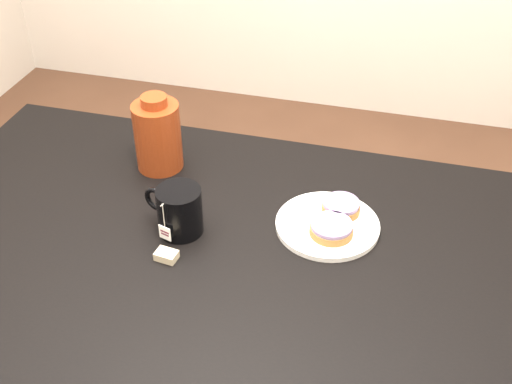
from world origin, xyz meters
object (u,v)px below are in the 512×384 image
plate (327,224)px  mug (179,210)px  teabag_pouch (167,255)px  bagel_back (341,207)px  bagel_front (331,228)px  table (209,274)px  bagel_package (158,135)px

plate → mug: (-0.31, -0.09, 0.05)m
teabag_pouch → bagel_back: bearing=35.6°
plate → teabag_pouch: (-0.31, -0.19, 0.00)m
bagel_front → mug: (-0.32, -0.06, 0.03)m
bagel_front → table: bearing=-159.5°
mug → bagel_package: bagel_package is taller
teabag_pouch → bagel_package: bearing=113.7°
plate → bagel_package: (-0.44, 0.13, 0.08)m
bagel_package → teabag_pouch: bearing=-66.3°
table → bagel_front: 0.29m
plate → bagel_front: bagel_front is taller
bagel_package → bagel_front: bearing=-19.5°
bagel_back → mug: 0.36m
teabag_pouch → bagel_front: bearing=25.8°
mug → table: bearing=-8.4°
plate → bagel_back: size_ratio=2.41×
table → teabag_pouch: size_ratio=31.11×
table → bagel_package: size_ratio=7.18×
mug → teabag_pouch: size_ratio=3.40×
table → plate: size_ratio=6.12×
bagel_package → plate: bearing=-16.3°
bagel_front → teabag_pouch: bagel_front is taller
table → bagel_package: 0.37m
table → bagel_back: 0.33m
plate → bagel_front: bearing=-68.1°
plate → teabag_pouch: 0.36m
table → mug: bearing=155.0°
bagel_back → teabag_pouch: size_ratio=2.11×
teabag_pouch → bagel_package: (-0.14, 0.32, 0.08)m
table → bagel_back: (0.26, 0.17, 0.11)m
mug → teabag_pouch: 0.11m
bagel_back → bagel_front: same height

